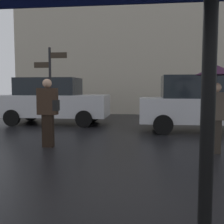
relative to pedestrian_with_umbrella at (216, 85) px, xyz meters
The scene contains 5 objects.
pedestrian_with_umbrella is the anchor object (origin of this frame).
pedestrian_with_bag 4.18m from the pedestrian_with_umbrella, behind, with size 0.54×0.24×1.78m.
parked_car_left 7.37m from the pedestrian_with_umbrella, 139.11° to the left, with size 4.58×2.07×1.96m.
parked_car_right 3.43m from the pedestrian_with_umbrella, 84.15° to the left, with size 4.45×1.89×1.98m.
street_signpost 5.05m from the pedestrian_with_umbrella, 157.30° to the left, with size 1.08×0.08×2.82m.
Camera 1 is at (0.04, -2.96, 1.54)m, focal length 44.09 mm.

